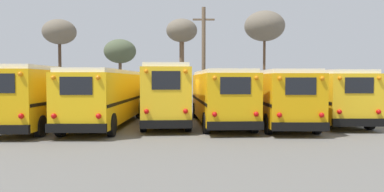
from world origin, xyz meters
The scene contains 13 objects.
ground_plane centered at (0.00, 0.00, 0.00)m, with size 160.00×160.00×0.00m, color #66635E.
school_bus_0 centered at (-7.72, -1.17, 1.70)m, with size 2.66×10.91×3.14m.
school_bus_1 centered at (-4.63, -1.20, 1.64)m, with size 2.84×10.65×3.00m.
school_bus_2 centered at (-1.54, 0.28, 1.78)m, with size 2.90×10.85×3.28m.
school_bus_3 centered at (1.55, -0.88, 1.63)m, with size 2.81×9.77×2.99m.
school_bus_4 centered at (4.63, -0.67, 1.62)m, with size 2.82×10.80×2.97m.
school_bus_5 centered at (7.72, 0.24, 1.63)m, with size 2.71×9.74×2.98m.
utility_pole centered at (1.22, 9.42, 4.35)m, with size 1.80×0.32×8.44m.
bare_tree_0 centered at (-12.03, 13.97, 6.87)m, with size 3.12×3.12×8.13m.
bare_tree_1 centered at (-7.09, 18.14, 5.42)m, with size 3.37×3.37×6.74m.
bare_tree_2 centered at (-0.58, 12.63, 6.71)m, with size 2.81×2.81×8.01m.
bare_tree_3 centered at (8.04, 17.45, 8.02)m, with size 4.19×4.19×9.64m.
fence_line centered at (0.00, 6.89, 1.00)m, with size 23.50×0.06×1.42m.
Camera 1 is at (-0.56, -21.53, 2.51)m, focal length 35.00 mm.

